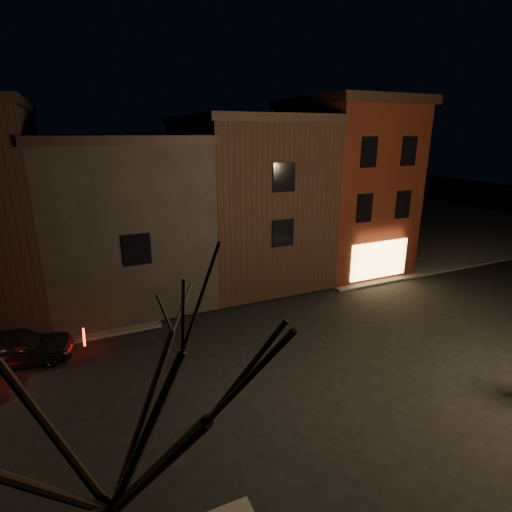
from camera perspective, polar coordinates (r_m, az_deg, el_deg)
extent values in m
plane|color=black|center=(16.78, 7.97, -13.92)|extent=(120.00, 120.00, 0.00)
cube|color=#2D2B28|center=(43.33, 16.43, 5.17)|extent=(30.00, 30.00, 0.12)
cube|color=#4B180D|center=(26.98, 12.18, 9.41)|extent=(6.00, 8.00, 10.00)
cube|color=black|center=(26.81, 12.94, 20.58)|extent=(6.50, 8.50, 0.50)
cube|color=#FFCD72|center=(24.70, 17.17, -0.51)|extent=(4.00, 0.12, 2.20)
cube|color=black|center=(24.72, -1.67, 7.92)|extent=(7.00, 10.00, 9.00)
cube|color=black|center=(24.40, -1.77, 18.87)|extent=(7.30, 10.30, 0.40)
cube|color=black|center=(23.05, -18.58, 5.07)|extent=(7.50, 10.00, 8.00)
cube|color=black|center=(22.60, -19.63, 15.51)|extent=(7.80, 10.30, 0.40)
imported|color=black|center=(18.33, -31.21, -11.11)|extent=(4.25, 1.99, 1.41)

